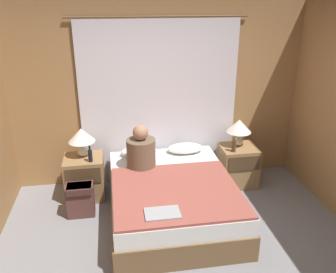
% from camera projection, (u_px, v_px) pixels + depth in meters
% --- Properties ---
extents(ground_plane, '(16.00, 16.00, 0.00)m').
position_uv_depth(ground_plane, '(186.00, 264.00, 3.63)').
color(ground_plane, gray).
extents(wall_back, '(4.12, 0.06, 2.50)m').
position_uv_depth(wall_back, '(159.00, 95.00, 4.93)').
color(wall_back, '#A37547').
rests_on(wall_back, ground_plane).
extents(curtain_panel, '(2.36, 0.02, 2.31)m').
position_uv_depth(curtain_panel, '(160.00, 104.00, 4.92)').
color(curtain_panel, silver).
rests_on(curtain_panel, ground_plane).
extents(bed, '(1.47, 1.91, 0.49)m').
position_uv_depth(bed, '(172.00, 198.00, 4.33)').
color(bed, brown).
rests_on(bed, ground_plane).
extents(nightstand_left, '(0.50, 0.47, 0.57)m').
position_uv_depth(nightstand_left, '(85.00, 177.00, 4.74)').
color(nightstand_left, '#937047').
rests_on(nightstand_left, ground_plane).
extents(nightstand_right, '(0.50, 0.47, 0.57)m').
position_uv_depth(nightstand_right, '(238.00, 165.00, 5.06)').
color(nightstand_right, '#937047').
rests_on(nightstand_right, ground_plane).
extents(lamp_left, '(0.35, 0.35, 0.38)m').
position_uv_depth(lamp_left, '(81.00, 137.00, 4.60)').
color(lamp_left, silver).
rests_on(lamp_left, nightstand_left).
extents(lamp_right, '(0.35, 0.35, 0.38)m').
position_uv_depth(lamp_right, '(239.00, 127.00, 4.92)').
color(lamp_right, silver).
rests_on(lamp_right, nightstand_right).
extents(pillow_left, '(0.50, 0.30, 0.12)m').
position_uv_depth(pillow_left, '(139.00, 151.00, 4.87)').
color(pillow_left, white).
rests_on(pillow_left, bed).
extents(pillow_right, '(0.50, 0.30, 0.12)m').
position_uv_depth(pillow_right, '(185.00, 148.00, 4.97)').
color(pillow_right, white).
rests_on(pillow_right, bed).
extents(blanket_on_bed, '(1.41, 1.30, 0.03)m').
position_uv_depth(blanket_on_bed, '(176.00, 191.00, 3.98)').
color(blanket_on_bed, '#994C42').
rests_on(blanket_on_bed, bed).
extents(person_left_in_bed, '(0.37, 0.37, 0.58)m').
position_uv_depth(person_left_in_bed, '(141.00, 151.00, 4.47)').
color(person_left_in_bed, brown).
rests_on(person_left_in_bed, bed).
extents(beer_bottle_on_left_stand, '(0.06, 0.06, 0.22)m').
position_uv_depth(beer_bottle_on_left_stand, '(90.00, 155.00, 4.50)').
color(beer_bottle_on_left_stand, black).
rests_on(beer_bottle_on_left_stand, nightstand_left).
extents(beer_bottle_on_right_stand, '(0.06, 0.06, 0.22)m').
position_uv_depth(beer_bottle_on_right_stand, '(234.00, 146.00, 4.79)').
color(beer_bottle_on_right_stand, '#513819').
rests_on(beer_bottle_on_right_stand, nightstand_right).
extents(laptop_on_bed, '(0.36, 0.23, 0.02)m').
position_uv_depth(laptop_on_bed, '(162.00, 213.00, 3.54)').
color(laptop_on_bed, '#9EA0A5').
rests_on(laptop_on_bed, blanket_on_bed).
extents(backpack_on_floor, '(0.33, 0.23, 0.42)m').
position_uv_depth(backpack_on_floor, '(80.00, 198.00, 4.35)').
color(backpack_on_floor, brown).
rests_on(backpack_on_floor, ground_plane).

